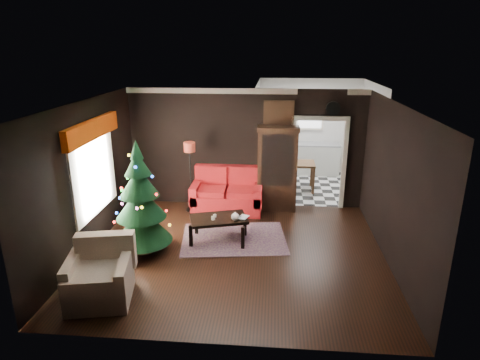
# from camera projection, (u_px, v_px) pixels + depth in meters

# --- Properties ---
(floor) EXTENTS (5.50, 5.50, 0.00)m
(floor) POSITION_uv_depth(u_px,v_px,m) (236.00, 253.00, 7.76)
(floor) COLOR black
(floor) RESTS_ON ground
(ceiling) EXTENTS (5.50, 5.50, 0.00)m
(ceiling) POSITION_uv_depth(u_px,v_px,m) (235.00, 103.00, 6.88)
(ceiling) COLOR white
(ceiling) RESTS_ON ground
(wall_back) EXTENTS (5.50, 0.00, 5.50)m
(wall_back) POSITION_uv_depth(u_px,v_px,m) (246.00, 149.00, 9.68)
(wall_back) COLOR black
(wall_back) RESTS_ON ground
(wall_front) EXTENTS (5.50, 0.00, 5.50)m
(wall_front) POSITION_uv_depth(u_px,v_px,m) (216.00, 249.00, 4.95)
(wall_front) COLOR black
(wall_front) RESTS_ON ground
(wall_left) EXTENTS (0.00, 5.50, 5.50)m
(wall_left) POSITION_uv_depth(u_px,v_px,m) (87.00, 178.00, 7.54)
(wall_left) COLOR black
(wall_left) RESTS_ON ground
(wall_right) EXTENTS (0.00, 5.50, 5.50)m
(wall_right) POSITION_uv_depth(u_px,v_px,m) (394.00, 187.00, 7.09)
(wall_right) COLOR black
(wall_right) RESTS_ON ground
(doorway) EXTENTS (1.10, 0.10, 2.10)m
(doorway) POSITION_uv_depth(u_px,v_px,m) (318.00, 165.00, 9.65)
(doorway) COLOR #F1E4CD
(doorway) RESTS_ON ground
(left_window) EXTENTS (0.05, 1.60, 1.40)m
(left_window) POSITION_uv_depth(u_px,v_px,m) (93.00, 173.00, 7.71)
(left_window) COLOR white
(left_window) RESTS_ON wall_left
(valance) EXTENTS (0.12, 2.10, 0.35)m
(valance) POSITION_uv_depth(u_px,v_px,m) (92.00, 130.00, 7.45)
(valance) COLOR #983004
(valance) RESTS_ON wall_left
(kitchen_floor) EXTENTS (3.00, 3.00, 0.00)m
(kitchen_floor) POSITION_uv_depth(u_px,v_px,m) (310.00, 186.00, 11.40)
(kitchen_floor) COLOR white
(kitchen_floor) RESTS_ON ground
(kitchen_window) EXTENTS (0.70, 0.06, 0.70)m
(kitchen_window) POSITION_uv_depth(u_px,v_px,m) (310.00, 116.00, 12.24)
(kitchen_window) COLOR white
(kitchen_window) RESTS_ON ground
(rug) EXTENTS (2.24, 1.75, 0.01)m
(rug) POSITION_uv_depth(u_px,v_px,m) (234.00, 239.00, 8.31)
(rug) COLOR #41273C
(rug) RESTS_ON ground
(loveseat) EXTENTS (1.70, 0.90, 1.00)m
(loveseat) POSITION_uv_depth(u_px,v_px,m) (227.00, 191.00, 9.57)
(loveseat) COLOR maroon
(loveseat) RESTS_ON ground
(curio_cabinet) EXTENTS (0.90, 0.45, 1.90)m
(curio_cabinet) POSITION_uv_depth(u_px,v_px,m) (277.00, 171.00, 9.54)
(curio_cabinet) COLOR black
(curio_cabinet) RESTS_ON ground
(floor_lamp) EXTENTS (0.36, 0.36, 1.64)m
(floor_lamp) POSITION_uv_depth(u_px,v_px,m) (191.00, 177.00, 9.47)
(floor_lamp) COLOR black
(floor_lamp) RESTS_ON ground
(christmas_tree) EXTENTS (1.26, 1.26, 2.08)m
(christmas_tree) POSITION_uv_depth(u_px,v_px,m) (140.00, 200.00, 7.48)
(christmas_tree) COLOR #093511
(christmas_tree) RESTS_ON ground
(armchair) EXTENTS (1.12, 1.12, 0.98)m
(armchair) POSITION_uv_depth(u_px,v_px,m) (99.00, 273.00, 6.20)
(armchair) COLOR #CEB98C
(armchair) RESTS_ON ground
(coffee_table) EXTENTS (1.24, 0.94, 0.49)m
(coffee_table) POSITION_uv_depth(u_px,v_px,m) (219.00, 229.00, 8.15)
(coffee_table) COLOR #34220D
(coffee_table) RESTS_ON rug
(teapot) EXTENTS (0.18, 0.18, 0.17)m
(teapot) POSITION_uv_depth(u_px,v_px,m) (235.00, 217.00, 7.90)
(teapot) COLOR white
(teapot) RESTS_ON coffee_table
(cup_a) EXTENTS (0.07, 0.07, 0.05)m
(cup_a) POSITION_uv_depth(u_px,v_px,m) (215.00, 216.00, 8.09)
(cup_a) COLOR white
(cup_a) RESTS_ON coffee_table
(cup_b) EXTENTS (0.09, 0.09, 0.07)m
(cup_b) POSITION_uv_depth(u_px,v_px,m) (213.00, 218.00, 7.97)
(cup_b) COLOR white
(cup_b) RESTS_ON coffee_table
(book) EXTENTS (0.17, 0.08, 0.23)m
(book) POSITION_uv_depth(u_px,v_px,m) (239.00, 211.00, 8.07)
(book) COLOR gray
(book) RESTS_ON coffee_table
(wall_clock) EXTENTS (0.32, 0.32, 0.06)m
(wall_clock) POSITION_uv_depth(u_px,v_px,m) (333.00, 108.00, 9.17)
(wall_clock) COLOR white
(wall_clock) RESTS_ON wall_back
(painting) EXTENTS (0.62, 0.05, 0.52)m
(painting) POSITION_uv_depth(u_px,v_px,m) (279.00, 113.00, 9.31)
(painting) COLOR #A5733E
(painting) RESTS_ON wall_back
(kitchen_counter) EXTENTS (1.80, 0.60, 0.90)m
(kitchen_counter) POSITION_uv_depth(u_px,v_px,m) (308.00, 159.00, 12.40)
(kitchen_counter) COLOR silver
(kitchen_counter) RESTS_ON ground
(kitchen_table) EXTENTS (0.70, 0.70, 0.75)m
(kitchen_table) POSITION_uv_depth(u_px,v_px,m) (301.00, 176.00, 11.03)
(kitchen_table) COLOR brown
(kitchen_table) RESTS_ON ground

